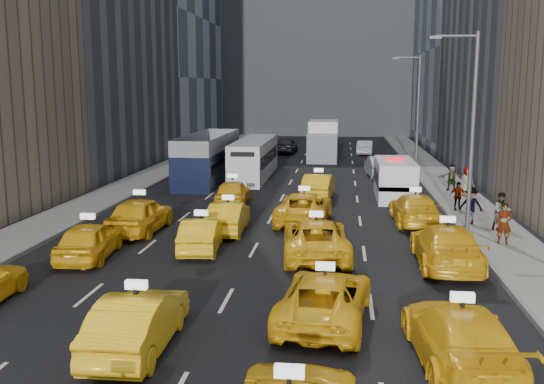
{
  "coord_description": "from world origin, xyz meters",
  "views": [
    {
      "loc": [
        3.5,
        -15.87,
        6.63
      ],
      "look_at": [
        0.47,
        10.48,
        2.0
      ],
      "focal_mm": 40.0,
      "sensor_mm": 36.0,
      "label": 1
    }
  ],
  "objects_px": {
    "double_decker": "(209,158)",
    "pedestrian_0": "(504,223)",
    "city_bus": "(254,159)",
    "box_truck": "(323,141)",
    "nypd_van": "(395,180)"
  },
  "relations": [
    {
      "from": "city_bus",
      "to": "nypd_van",
      "type": "bearing_deg",
      "value": -30.92
    },
    {
      "from": "box_truck",
      "to": "pedestrian_0",
      "type": "xyz_separation_m",
      "value": [
        8.47,
        -30.34,
        -0.72
      ]
    },
    {
      "from": "double_decker",
      "to": "pedestrian_0",
      "type": "bearing_deg",
      "value": -42.63
    },
    {
      "from": "double_decker",
      "to": "city_bus",
      "type": "bearing_deg",
      "value": 37.86
    },
    {
      "from": "nypd_van",
      "to": "pedestrian_0",
      "type": "distance_m",
      "value": 11.58
    },
    {
      "from": "double_decker",
      "to": "box_truck",
      "type": "distance_m",
      "value": 15.93
    },
    {
      "from": "pedestrian_0",
      "to": "nypd_van",
      "type": "bearing_deg",
      "value": 120.24
    },
    {
      "from": "city_bus",
      "to": "box_truck",
      "type": "bearing_deg",
      "value": 75.39
    },
    {
      "from": "double_decker",
      "to": "pedestrian_0",
      "type": "relative_size",
      "value": 6.56
    },
    {
      "from": "city_bus",
      "to": "box_truck",
      "type": "height_order",
      "value": "box_truck"
    },
    {
      "from": "nypd_van",
      "to": "city_bus",
      "type": "distance_m",
      "value": 12.15
    },
    {
      "from": "nypd_van",
      "to": "pedestrian_0",
      "type": "height_order",
      "value": "nypd_van"
    },
    {
      "from": "box_truck",
      "to": "pedestrian_0",
      "type": "height_order",
      "value": "box_truck"
    },
    {
      "from": "nypd_van",
      "to": "pedestrian_0",
      "type": "xyz_separation_m",
      "value": [
        3.57,
        -11.01,
        -0.09
      ]
    },
    {
      "from": "nypd_van",
      "to": "city_bus",
      "type": "height_order",
      "value": "city_bus"
    }
  ]
}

